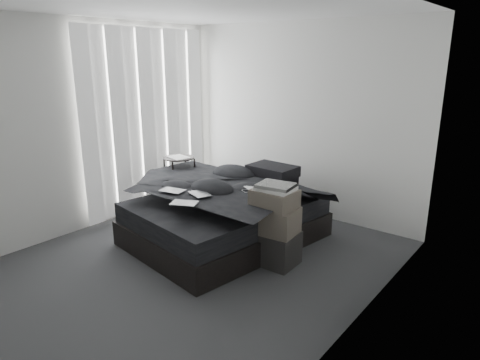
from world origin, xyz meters
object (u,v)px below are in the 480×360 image
Objects in this scene: laptop at (251,185)px; box_lower at (274,247)px; bed at (225,228)px; side_stand at (180,185)px.

box_lower is (0.41, -0.13, -0.60)m from laptop.
bed is at bearing -154.50° from laptop.
laptop is at bearing 162.44° from box_lower.
bed is at bearing -17.83° from side_stand.
box_lower is at bearing -1.07° from bed.
side_stand is at bearing 170.77° from bed.
bed is 2.71× the size of side_stand.
side_stand is at bearing 165.44° from box_lower.
laptop is 1.64m from side_stand.
side_stand is 2.03m from box_lower.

